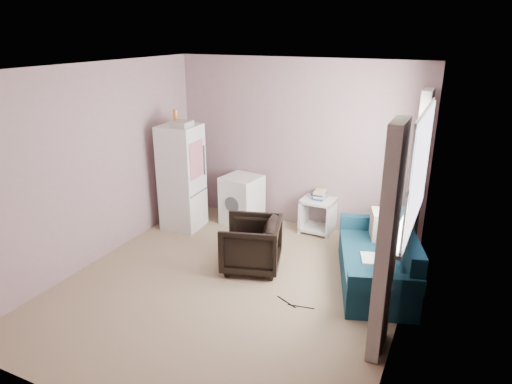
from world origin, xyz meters
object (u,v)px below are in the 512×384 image
armchair (251,242)px  washing_machine (242,199)px  sofa (380,262)px  fridge (182,177)px  side_table (319,212)px

armchair → washing_machine: (-0.77, 1.25, 0.03)m
washing_machine → sofa: 2.48m
armchair → washing_machine: washing_machine is taller
armchair → fridge: fridge is taller
fridge → sofa: bearing=-11.0°
washing_machine → fridge: bearing=-136.8°
washing_machine → sofa: size_ratio=0.41×
fridge → side_table: (1.91, 0.71, -0.49)m
fridge → washing_machine: fridge is taller
fridge → side_table: bearing=17.0°
armchair → fridge: 1.72m
washing_machine → side_table: (1.18, 0.19, -0.09)m
side_table → sofa: size_ratio=0.35×
side_table → sofa: sofa is taller
fridge → sofa: size_ratio=0.98×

